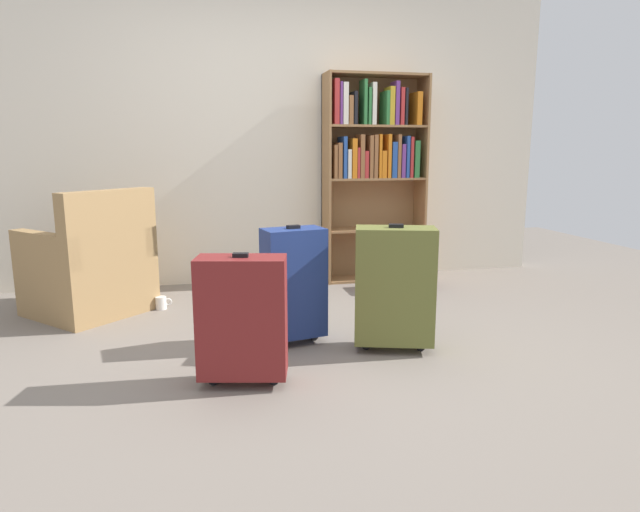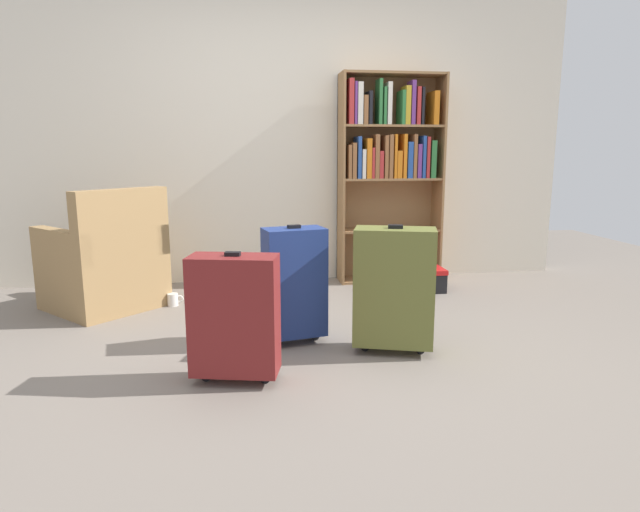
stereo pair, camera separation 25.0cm
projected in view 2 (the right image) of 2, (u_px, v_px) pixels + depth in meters
name	position (u px, v px, depth m)	size (l,w,h in m)	color
ground_plane	(318.00, 355.00, 3.16)	(8.89, 8.89, 0.00)	slate
back_wall	(287.00, 134.00, 4.82)	(5.08, 0.10, 2.60)	beige
bookshelf	(389.00, 160.00, 4.79)	(0.90, 0.29, 1.81)	olive
armchair	(106.00, 266.00, 4.05)	(0.99, 0.99, 0.90)	#9E7A4C
mug	(173.00, 300.00, 4.15)	(0.12, 0.08, 0.10)	white
storage_box	(416.00, 279.00, 4.58)	(0.46, 0.29, 0.19)	black
suitcase_olive	(394.00, 287.00, 3.14)	(0.50, 0.35, 0.75)	brown
suitcase_dark_red	(234.00, 315.00, 2.74)	(0.47, 0.30, 0.67)	maroon
suitcase_navy_blue	(294.00, 282.00, 3.30)	(0.40, 0.28, 0.73)	navy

